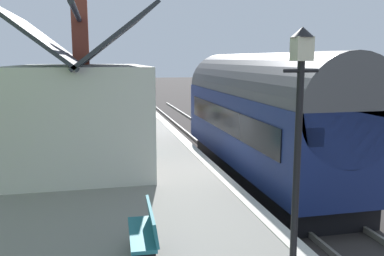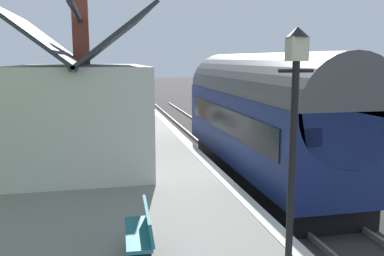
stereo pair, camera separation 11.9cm
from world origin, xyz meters
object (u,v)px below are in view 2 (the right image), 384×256
(bench_by_lamp, at_px, (141,232))
(planter_under_sign, at_px, (139,122))
(lamp_post_platform, at_px, (294,111))
(planter_bench_right, at_px, (57,122))
(planter_edge_near, at_px, (148,112))
(planter_by_door, at_px, (132,116))
(train, at_px, (263,116))
(station_building, at_px, (82,109))

(bench_by_lamp, distance_m, planter_under_sign, 13.21)
(planter_under_sign, relative_size, lamp_post_platform, 0.27)
(planter_bench_right, bearing_deg, planter_edge_near, -74.23)
(bench_by_lamp, xyz_separation_m, lamp_post_platform, (-1.31, -2.00, 2.12))
(planter_by_door, xyz_separation_m, lamp_post_platform, (-16.96, -1.02, 2.30))
(train, bearing_deg, planter_bench_right, 43.64)
(bench_by_lamp, xyz_separation_m, planter_by_door, (15.65, -0.98, -0.18))
(station_building, relative_size, planter_by_door, 9.33)
(bench_by_lamp, height_order, planter_bench_right, bench_by_lamp)
(planter_under_sign, bearing_deg, planter_edge_near, -15.65)
(train, xyz_separation_m, planter_bench_right, (7.89, 7.53, -1.12))
(station_building, relative_size, planter_edge_near, 8.10)
(train, xyz_separation_m, planter_under_sign, (6.56, 3.63, -1.08))
(planter_under_sign, bearing_deg, lamp_post_platform, -176.55)
(station_building, relative_size, planter_bench_right, 9.46)
(planter_bench_right, bearing_deg, train, -136.36)
(planter_edge_near, xyz_separation_m, planter_under_sign, (-2.64, 0.74, -0.15))
(planter_edge_near, distance_m, lamp_post_platform, 17.24)
(planter_edge_near, bearing_deg, bench_by_lamp, 173.27)
(train, relative_size, planter_edge_near, 12.33)
(train, relative_size, bench_by_lamp, 7.43)
(station_building, xyz_separation_m, planter_by_door, (8.38, -2.19, -1.39))
(bench_by_lamp, relative_size, planter_by_door, 1.91)
(station_building, bearing_deg, train, -96.46)
(station_building, bearing_deg, planter_under_sign, -21.67)
(train, distance_m, station_building, 6.02)
(bench_by_lamp, bearing_deg, station_building, 9.46)
(station_building, distance_m, lamp_post_platform, 9.21)
(planter_by_door, xyz_separation_m, planter_bench_right, (-1.16, 3.75, -0.03))
(planter_by_door, relative_size, lamp_post_platform, 0.20)
(planter_under_sign, xyz_separation_m, lamp_post_platform, (-14.47, -0.87, 2.29))
(planter_edge_near, distance_m, planter_bench_right, 4.81)
(planter_by_door, bearing_deg, lamp_post_platform, -176.56)
(planter_by_door, distance_m, planter_bench_right, 3.92)
(planter_by_door, height_order, lamp_post_platform, lamp_post_platform)
(station_building, relative_size, lamp_post_platform, 1.86)
(lamp_post_platform, bearing_deg, planter_edge_near, 0.45)
(station_building, height_order, planter_bench_right, station_building)
(planter_by_door, bearing_deg, train, -157.34)
(planter_bench_right, height_order, planter_under_sign, planter_under_sign)
(planter_by_door, bearing_deg, planter_under_sign, -176.67)
(train, xyz_separation_m, station_building, (0.68, 5.97, 0.29))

